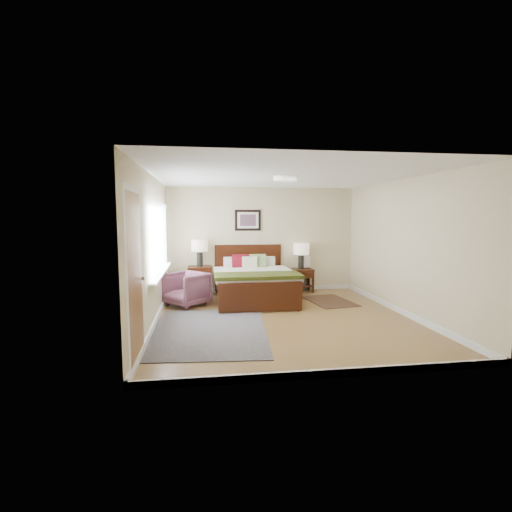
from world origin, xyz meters
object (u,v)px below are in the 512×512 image
lamp_right (301,251)px  armchair (187,289)px  bed (253,277)px  nightstand_left (200,272)px  nightstand_right (301,278)px  rug_persian (208,331)px  lamp_left (200,248)px

lamp_right → armchair: lamp_right is taller
bed → nightstand_left: bearing=146.1°
lamp_right → armchair: size_ratio=0.81×
nightstand_left → nightstand_right: 2.42m
nightstand_right → nightstand_left: bearing=-179.8°
nightstand_left → lamp_right: bearing=0.5°
bed → armchair: (-1.41, -0.29, -0.17)m
lamp_right → armchair: (-2.68, -1.08, -0.65)m
armchair → rug_persian: armchair is taller
nightstand_right → lamp_left: 2.53m
nightstand_left → armchair: (-0.26, -1.06, -0.19)m
bed → lamp_right: lamp_right is taller
bed → lamp_right: (1.27, 0.79, 0.47)m
armchair → rug_persian: bearing=-30.5°
nightstand_right → lamp_left: size_ratio=0.91×
bed → nightstand_right: bed is taller
bed → nightstand_left: size_ratio=3.15×
bed → nightstand_left: (-1.15, 0.77, 0.02)m
nightstand_left → nightstand_right: nightstand_left is taller
nightstand_left → bed: bearing=-33.9°
bed → lamp_left: bearing=145.4°
bed → nightstand_right: (1.27, 0.78, -0.18)m
nightstand_right → lamp_left: (-2.41, 0.01, 0.75)m
lamp_left → armchair: (-0.26, -1.08, -0.75)m
bed → rug_persian: bed is taller
armchair → lamp_right: bearing=68.2°
nightstand_right → rug_persian: nightstand_right is taller
nightstand_left → lamp_left: size_ratio=1.08×
bed → rug_persian: (-1.00, -2.04, -0.51)m
lamp_left → rug_persian: (0.15, -2.83, -1.09)m
nightstand_left → rug_persian: bearing=-87.0°
bed → lamp_left: (-1.15, 0.79, 0.58)m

